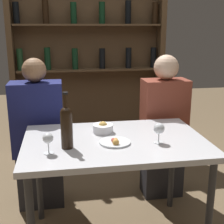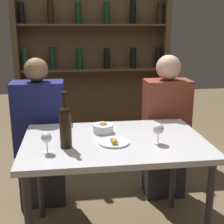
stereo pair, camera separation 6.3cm
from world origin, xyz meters
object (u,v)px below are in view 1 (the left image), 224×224
(wine_bottle, at_px, (67,125))
(food_plate_0, at_px, (115,142))
(snack_bowl, at_px, (103,128))
(seated_person_left, at_px, (39,140))
(seated_person_right, at_px, (163,131))
(wine_glass_1, at_px, (159,129))
(wine_glass_0, at_px, (48,139))

(wine_bottle, relative_size, food_plate_0, 1.73)
(snack_bowl, bearing_deg, food_plate_0, -78.30)
(seated_person_left, xyz_separation_m, seated_person_right, (1.03, 0.00, 0.01))
(seated_person_left, height_order, seated_person_right, seated_person_right)
(snack_bowl, bearing_deg, wine_glass_1, -38.42)
(wine_glass_0, height_order, snack_bowl, wine_glass_0)
(wine_bottle, relative_size, seated_person_left, 0.28)
(food_plate_0, bearing_deg, snack_bowl, 101.70)
(food_plate_0, relative_size, snack_bowl, 1.41)
(snack_bowl, bearing_deg, wine_glass_0, -139.06)
(wine_bottle, bearing_deg, food_plate_0, 4.36)
(seated_person_left, bearing_deg, wine_bottle, -71.37)
(wine_bottle, bearing_deg, wine_glass_0, -147.44)
(wine_glass_0, xyz_separation_m, food_plate_0, (0.40, 0.09, -0.08))
(snack_bowl, relative_size, seated_person_right, 0.11)
(snack_bowl, xyz_separation_m, seated_person_right, (0.57, 0.40, -0.19))
(snack_bowl, height_order, seated_person_left, seated_person_left)
(wine_glass_1, xyz_separation_m, snack_bowl, (-0.31, 0.25, -0.06))
(wine_bottle, bearing_deg, wine_glass_1, -1.02)
(wine_glass_1, bearing_deg, food_plate_0, 173.16)
(food_plate_0, distance_m, seated_person_left, 0.82)
(wine_glass_1, xyz_separation_m, seated_person_right, (0.26, 0.65, -0.25))
(food_plate_0, relative_size, seated_person_left, 0.16)
(wine_bottle, height_order, snack_bowl, wine_bottle)
(food_plate_0, xyz_separation_m, seated_person_right, (0.52, 0.61, -0.17))
(wine_glass_0, bearing_deg, wine_glass_1, 5.00)
(seated_person_right, bearing_deg, wine_bottle, -141.99)
(wine_glass_1, distance_m, seated_person_right, 0.74)
(wine_bottle, distance_m, wine_glass_1, 0.56)
(wine_glass_1, bearing_deg, seated_person_left, 140.11)
(wine_glass_1, bearing_deg, wine_bottle, 178.98)
(wine_bottle, distance_m, snack_bowl, 0.36)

